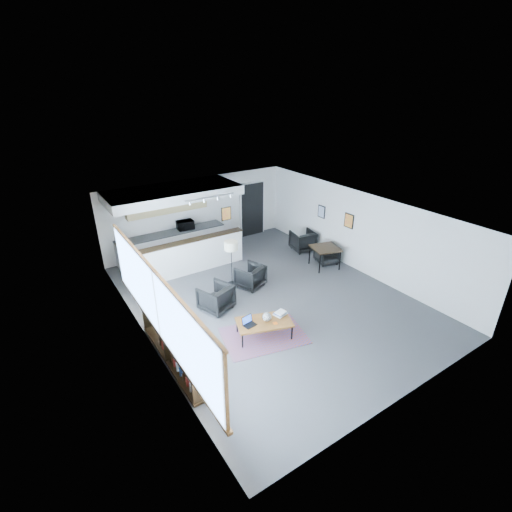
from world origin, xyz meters
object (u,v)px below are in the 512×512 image
floor_lamp (231,247)px  microwave (185,224)px  book_stack (280,313)px  armchair_left (216,296)px  armchair_right (250,275)px  coffee_table (264,322)px  laptop (248,322)px  dining_chair_near (327,255)px  dining_chair_far (303,241)px  dining_table (325,249)px  ceramic_pot (267,317)px

floor_lamp → microwave: bearing=94.6°
book_stack → armchair_left: (-0.91, 1.69, -0.08)m
armchair_left → microwave: microwave is taller
armchair_right → coffee_table: bearing=45.4°
laptop → floor_lamp: bearing=59.8°
floor_lamp → dining_chair_near: (3.44, -0.52, -0.93)m
dining_chair_far → microwave: (-3.67, 2.08, 0.78)m
microwave → floor_lamp: bearing=-83.0°
laptop → coffee_table: bearing=-23.9°
armchair_right → floor_lamp: (-0.38, 0.44, 0.86)m
floor_lamp → dining_table: size_ratio=1.40×
book_stack → dining_chair_far: (3.60, 3.43, -0.13)m
ceramic_pot → dining_chair_far: size_ratio=0.32×
book_stack → microwave: 5.55m
laptop → ceramic_pot: 0.47m
floor_lamp → dining_chair_far: (3.44, 0.76, -0.89)m
coffee_table → armchair_left: 1.75m
ceramic_pot → armchair_right: 2.46m
dining_chair_near → microwave: 5.05m
armchair_right → floor_lamp: 1.04m
coffee_table → dining_table: (3.81, 1.99, 0.24)m
dining_chair_near → ceramic_pot: bearing=-135.8°
ceramic_pot → dining_chair_far: 5.31m
coffee_table → floor_lamp: size_ratio=1.04×
dining_chair_far → dining_table: bearing=89.6°
coffee_table → ceramic_pot: size_ratio=6.69×
floor_lamp → microwave: size_ratio=2.51×
coffee_table → book_stack: bearing=20.5°
microwave → dining_chair_far: bearing=-27.2°
ceramic_pot → book_stack: 0.43m
armchair_right → dining_table: 2.80m
armchair_right → dining_table: armchair_right is taller
laptop → dining_chair_near: laptop is taller
ceramic_pot → book_stack: size_ratio=0.63×
book_stack → microwave: (-0.07, 5.52, 0.65)m
dining_table → dining_chair_near: bearing=31.8°
coffee_table → book_stack: (0.50, 0.01, 0.08)m
armchair_left → coffee_table: bearing=83.4°
coffee_table → ceramic_pot: 0.16m
dining_chair_far → ceramic_pot: bearing=51.2°
book_stack → floor_lamp: 2.78m
floor_lamp → microwave: 2.86m
coffee_table → microwave: bearing=104.5°
laptop → ceramic_pot: (0.45, -0.12, 0.05)m
book_stack → armchair_right: bearing=76.4°
coffee_table → armchair_right: 2.47m
laptop → dining_chair_far: dining_chair_far is taller
ceramic_pot → armchair_right: size_ratio=0.29×
ceramic_pot → dining_chair_far: dining_chair_far is taller
dining_chair_near → dining_table: bearing=-132.4°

